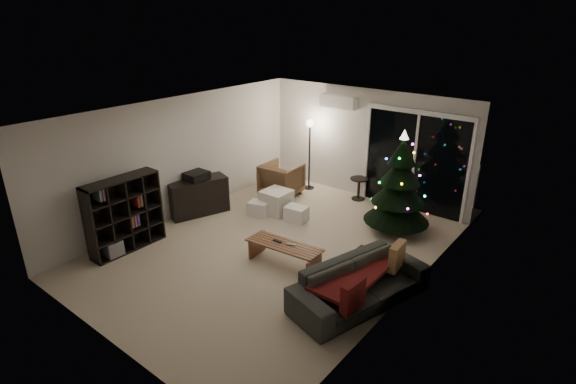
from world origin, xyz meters
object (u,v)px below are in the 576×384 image
(bookshelf, at_px, (119,212))
(christmas_tree, at_px, (400,183))
(media_cabinet, at_px, (198,197))
(sofa, at_px, (360,284))
(coffee_table, at_px, (284,255))
(armchair, at_px, (282,179))

(bookshelf, relative_size, christmas_tree, 0.67)
(media_cabinet, xyz_separation_m, sofa, (4.30, -0.63, -0.07))
(media_cabinet, bearing_deg, bookshelf, -70.87)
(coffee_table, bearing_deg, armchair, 124.52)
(bookshelf, relative_size, armchair, 1.60)
(armchair, distance_m, coffee_table, 3.19)
(bookshelf, bearing_deg, sofa, -8.99)
(sofa, bearing_deg, christmas_tree, 30.14)
(christmas_tree, bearing_deg, sofa, -75.87)
(bookshelf, bearing_deg, media_cabinet, 65.46)
(media_cabinet, xyz_separation_m, coffee_table, (2.78, -0.53, -0.18))
(coffee_table, xyz_separation_m, christmas_tree, (0.90, 2.38, 0.82))
(bookshelf, bearing_deg, coffee_table, 0.55)
(sofa, bearing_deg, armchair, 70.53)
(christmas_tree, bearing_deg, media_cabinet, -153.24)
(armchair, distance_m, christmas_tree, 3.01)
(media_cabinet, height_order, coffee_table, media_cabinet)
(sofa, xyz_separation_m, coffee_table, (-1.52, 0.10, -0.11))
(bookshelf, bearing_deg, christmas_tree, 20.52)
(media_cabinet, bearing_deg, sofa, 10.75)
(armchair, xyz_separation_m, sofa, (3.57, -2.55, -0.07))
(armchair, bearing_deg, coffee_table, 125.45)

